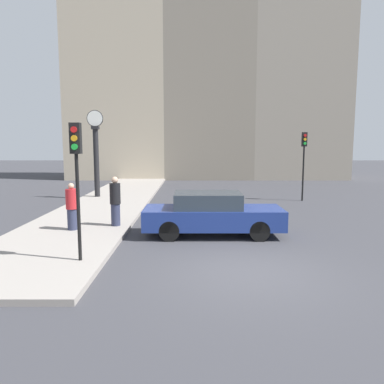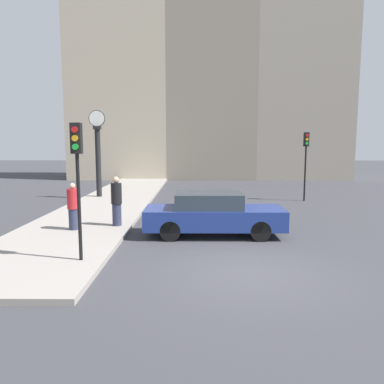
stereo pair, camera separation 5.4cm
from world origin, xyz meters
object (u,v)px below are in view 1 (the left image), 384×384
traffic_light_far (305,152)px  pedestrian_black_jacket (117,201)px  street_clock (97,154)px  traffic_light_near (78,163)px  pedestrian_red_top (73,207)px  sedan_car (213,214)px

traffic_light_far → pedestrian_black_jacket: (-8.84, -6.91, -1.62)m
street_clock → pedestrian_black_jacket: size_ratio=2.67×
traffic_light_near → traffic_light_far: 14.15m
street_clock → pedestrian_red_top: bearing=-81.7°
street_clock → traffic_light_far: bearing=-3.0°
pedestrian_black_jacket → pedestrian_red_top: (-1.37, -0.65, -0.09)m
street_clock → sedan_car: bearing=-54.3°
street_clock → pedestrian_red_top: street_clock is taller
sedan_car → pedestrian_black_jacket: size_ratio=2.61×
traffic_light_near → pedestrian_red_top: (-1.28, 3.42, -1.70)m
traffic_light_near → street_clock: street_clock is taller
sedan_car → traffic_light_near: size_ratio=1.34×
pedestrian_black_jacket → traffic_light_far: bearing=38.0°
pedestrian_red_top → sedan_car: bearing=-2.7°
sedan_car → traffic_light_near: (-3.55, -3.20, 1.91)m
traffic_light_far → street_clock: size_ratio=0.78×
sedan_car → pedestrian_red_top: pedestrian_red_top is taller
traffic_light_far → street_clock: (-11.39, 0.61, -0.10)m
traffic_light_far → traffic_light_near: bearing=-129.1°
traffic_light_near → street_clock: size_ratio=0.73×
sedan_car → pedestrian_black_jacket: 3.58m
sedan_car → street_clock: size_ratio=0.98×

